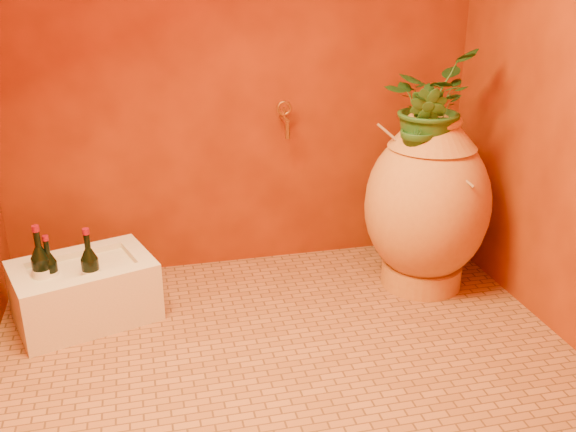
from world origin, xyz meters
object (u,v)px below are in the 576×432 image
object	(u,v)px
stone_basin	(85,292)
wall_tap	(285,117)
wine_bottle_c	(42,272)
wine_bottle_a	(91,272)
amphora	(427,204)
wine_bottle_b	(51,274)

from	to	relation	value
stone_basin	wall_tap	xyz separation A→B (m)	(1.06, 0.37, 0.70)
stone_basin	wine_bottle_c	xyz separation A→B (m)	(-0.17, -0.04, 0.15)
wine_bottle_a	stone_basin	bearing A→B (deg)	118.16
wine_bottle_a	amphora	bearing A→B (deg)	1.50
amphora	stone_basin	distance (m)	1.73
wine_bottle_a	wine_bottle_c	size ratio (longest dim) A/B	0.95
wine_bottle_c	amphora	bearing A→B (deg)	-0.12
amphora	wall_tap	bearing A→B (deg)	146.91
wine_bottle_b	wine_bottle_c	size ratio (longest dim) A/B	0.84
wine_bottle_a	wine_bottle_c	world-z (taller)	wine_bottle_c
amphora	stone_basin	xyz separation A→B (m)	(-1.70, 0.04, -0.31)
stone_basin	wine_bottle_a	distance (m)	0.17
wine_bottle_a	wine_bottle_b	xyz separation A→B (m)	(-0.18, 0.06, -0.01)
stone_basin	wine_bottle_c	bearing A→B (deg)	-166.23
wine_bottle_a	wall_tap	xyz separation A→B (m)	(1.01, 0.46, 0.56)
wine_bottle_c	wine_bottle_b	bearing A→B (deg)	15.58
amphora	wine_bottle_b	world-z (taller)	amphora
wall_tap	amphora	bearing A→B (deg)	-33.09
wine_bottle_b	wall_tap	size ratio (longest dim) A/B	1.63
wine_bottle_a	wall_tap	world-z (taller)	wall_tap
wine_bottle_c	wall_tap	distance (m)	1.41
amphora	wall_tap	distance (m)	0.86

